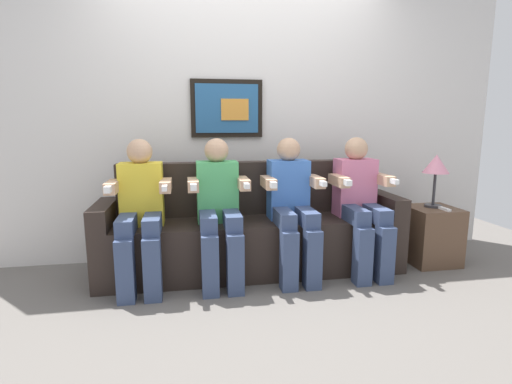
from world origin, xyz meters
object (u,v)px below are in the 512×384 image
object	(u,v)px
couch	(252,234)
table_lamp	(436,166)
person_right_center	(292,202)
person_rightmost	(360,200)
person_left_center	(219,205)
side_table_right	(431,235)
person_leftmost	(141,208)
spare_remote_on_table	(445,209)

from	to	relation	value
couch	table_lamp	world-z (taller)	table_lamp
person_right_center	person_rightmost	xyz separation A→B (m)	(0.58, 0.00, 0.00)
couch	table_lamp	size ratio (longest dim) A/B	5.36
person_left_center	table_lamp	xyz separation A→B (m)	(1.88, 0.09, 0.25)
person_rightmost	table_lamp	world-z (taller)	person_rightmost
side_table_right	table_lamp	world-z (taller)	table_lamp
person_left_center	table_lamp	distance (m)	1.90
person_rightmost	side_table_right	distance (m)	0.80
person_left_center	person_right_center	size ratio (longest dim) A/B	1.00
person_leftmost	side_table_right	size ratio (longest dim) A/B	2.22
table_lamp	spare_remote_on_table	xyz separation A→B (m)	(0.02, -0.13, -0.35)
table_lamp	spare_remote_on_table	world-z (taller)	table_lamp
person_right_center	spare_remote_on_table	distance (m)	1.33
person_left_center	person_right_center	xyz separation A→B (m)	(0.58, 0.00, 0.00)
person_left_center	spare_remote_on_table	bearing A→B (deg)	-1.42
person_left_center	side_table_right	size ratio (longest dim) A/B	2.22
side_table_right	person_right_center	bearing A→B (deg)	-177.28
person_right_center	side_table_right	size ratio (longest dim) A/B	2.22
person_left_center	person_right_center	world-z (taller)	same
person_left_center	side_table_right	world-z (taller)	person_left_center
spare_remote_on_table	person_left_center	bearing A→B (deg)	178.58
person_right_center	side_table_right	bearing A→B (deg)	2.72
person_leftmost	person_left_center	xyz separation A→B (m)	(0.58, 0.00, 0.00)
spare_remote_on_table	person_leftmost	bearing A→B (deg)	178.91
person_left_center	spare_remote_on_table	size ratio (longest dim) A/B	8.54
couch	person_leftmost	bearing A→B (deg)	-169.00
table_lamp	person_left_center	bearing A→B (deg)	-177.41
person_leftmost	spare_remote_on_table	size ratio (longest dim) A/B	8.54
couch	person_rightmost	world-z (taller)	person_rightmost
person_leftmost	person_rightmost	distance (m)	1.74
person_right_center	person_rightmost	size ratio (longest dim) A/B	1.00
person_left_center	person_right_center	bearing A→B (deg)	0.00
person_leftmost	couch	bearing A→B (deg)	11.00
person_left_center	couch	bearing A→B (deg)	30.23
person_leftmost	person_right_center	world-z (taller)	same
person_right_center	couch	bearing A→B (deg)	149.75
person_right_center	table_lamp	size ratio (longest dim) A/B	2.41
person_rightmost	side_table_right	bearing A→B (deg)	4.93
person_left_center	person_rightmost	distance (m)	1.16
person_right_center	table_lamp	bearing A→B (deg)	3.75
couch	person_left_center	xyz separation A→B (m)	(-0.29, -0.17, 0.29)
person_rightmost	side_table_right	size ratio (longest dim) A/B	2.22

